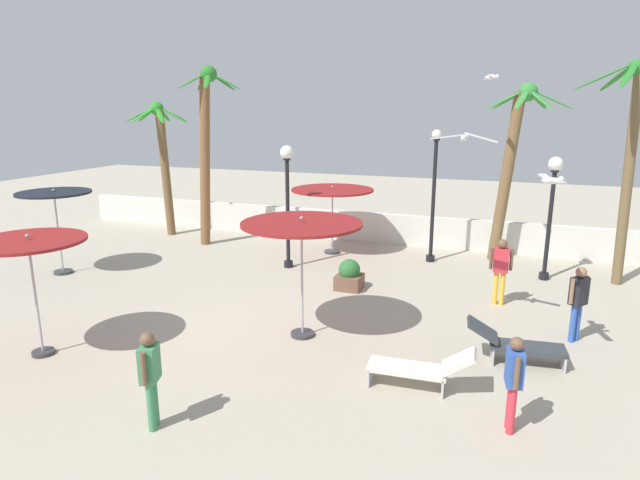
# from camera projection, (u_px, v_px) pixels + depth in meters

# --- Properties ---
(ground_plane) EXTENTS (56.00, 56.00, 0.00)m
(ground_plane) POSITION_uv_depth(u_px,v_px,m) (273.00, 332.00, 11.91)
(ground_plane) COLOR #B2A893
(boundary_wall) EXTENTS (25.20, 0.30, 1.08)m
(boundary_wall) POSITION_uv_depth(u_px,v_px,m) (373.00, 227.00, 19.85)
(boundary_wall) COLOR silver
(boundary_wall) RESTS_ON ground_plane
(patio_umbrella_0) EXTENTS (2.14, 2.14, 2.52)m
(patio_umbrella_0) POSITION_uv_depth(u_px,v_px,m) (29.00, 248.00, 10.30)
(patio_umbrella_0) COLOR #333338
(patio_umbrella_0) RESTS_ON ground_plane
(patio_umbrella_1) EXTENTS (2.56, 2.56, 2.68)m
(patio_umbrella_1) POSITION_uv_depth(u_px,v_px,m) (302.00, 230.00, 11.15)
(patio_umbrella_1) COLOR #333338
(patio_umbrella_1) RESTS_ON ground_plane
(patio_umbrella_2) EXTENTS (2.77, 2.77, 2.33)m
(patio_umbrella_2) POSITION_uv_depth(u_px,v_px,m) (332.00, 193.00, 17.90)
(patio_umbrella_2) COLOR #333338
(patio_umbrella_2) RESTS_ON ground_plane
(patio_umbrella_3) EXTENTS (2.08, 2.08, 2.58)m
(patio_umbrella_3) POSITION_uv_depth(u_px,v_px,m) (55.00, 200.00, 15.61)
(patio_umbrella_3) COLOR #333338
(patio_umbrella_3) RESTS_ON ground_plane
(palm_tree_0) EXTENTS (2.06, 2.13, 6.27)m
(palm_tree_0) POSITION_uv_depth(u_px,v_px,m) (206.00, 141.00, 18.63)
(palm_tree_0) COLOR brown
(palm_tree_0) RESTS_ON ground_plane
(palm_tree_1) EXTENTS (2.56, 2.58, 5.63)m
(palm_tree_1) POSITION_uv_depth(u_px,v_px,m) (512.00, 154.00, 16.73)
(palm_tree_1) COLOR brown
(palm_tree_1) RESTS_ON ground_plane
(palm_tree_2) EXTENTS (2.96, 2.82, 6.11)m
(palm_tree_2) POSITION_uv_depth(u_px,v_px,m) (630.00, 149.00, 14.31)
(palm_tree_2) COLOR brown
(palm_tree_2) RESTS_ON ground_plane
(palm_tree_3) EXTENTS (2.44, 2.42, 5.10)m
(palm_tree_3) POSITION_uv_depth(u_px,v_px,m) (163.00, 153.00, 20.38)
(palm_tree_3) COLOR brown
(palm_tree_3) RESTS_ON ground_plane
(lamp_post_0) EXTENTS (0.41, 0.41, 3.79)m
(lamp_post_0) POSITION_uv_depth(u_px,v_px,m) (287.00, 188.00, 16.15)
(lamp_post_0) COLOR black
(lamp_post_0) RESTS_ON ground_plane
(lamp_post_1) EXTENTS (0.31, 0.31, 4.23)m
(lamp_post_1) POSITION_uv_depth(u_px,v_px,m) (434.00, 191.00, 16.84)
(lamp_post_1) COLOR black
(lamp_post_1) RESTS_ON ground_plane
(lamp_post_2) EXTENTS (0.40, 0.40, 3.56)m
(lamp_post_2) POSITION_uv_depth(u_px,v_px,m) (552.00, 200.00, 15.01)
(lamp_post_2) COLOR black
(lamp_post_2) RESTS_ON ground_plane
(lounge_chair_0) EXTENTS (1.91, 0.74, 0.83)m
(lounge_chair_0) POSITION_uv_depth(u_px,v_px,m) (515.00, 344.00, 10.39)
(lounge_chair_0) COLOR #B7B7BC
(lounge_chair_0) RESTS_ON ground_plane
(lounge_chair_1) EXTENTS (1.90, 0.64, 0.83)m
(lounge_chair_1) POSITION_uv_depth(u_px,v_px,m) (421.00, 368.00, 9.44)
(lounge_chair_1) COLOR #B7B7BC
(lounge_chair_1) RESTS_ON ground_plane
(guest_0) EXTENTS (0.56, 0.27, 1.71)m
(guest_0) POSITION_uv_depth(u_px,v_px,m) (501.00, 265.00, 13.34)
(guest_0) COLOR gold
(guest_0) RESTS_ON ground_plane
(guest_1) EXTENTS (0.29, 0.56, 1.56)m
(guest_1) POSITION_uv_depth(u_px,v_px,m) (514.00, 375.00, 8.07)
(guest_1) COLOR #D8333F
(guest_1) RESTS_ON ground_plane
(guest_2) EXTENTS (0.34, 0.54, 1.61)m
(guest_2) POSITION_uv_depth(u_px,v_px,m) (150.00, 371.00, 8.13)
(guest_2) COLOR #3F8C59
(guest_2) RESTS_ON ground_plane
(guest_3) EXTENTS (0.41, 0.45, 1.66)m
(guest_3) POSITION_uv_depth(u_px,v_px,m) (578.00, 297.00, 11.22)
(guest_3) COLOR #3359B2
(guest_3) RESTS_ON ground_plane
(seagull_0) EXTENTS (1.35, 0.38, 0.19)m
(seagull_0) POSITION_uv_depth(u_px,v_px,m) (464.00, 138.00, 10.63)
(seagull_0) COLOR white
(seagull_1) EXTENTS (0.45, 1.29, 0.15)m
(seagull_1) POSITION_uv_depth(u_px,v_px,m) (492.00, 77.00, 14.63)
(seagull_1) COLOR white
(seagull_2) EXTENTS (0.42, 1.13, 0.14)m
(seagull_2) POSITION_uv_depth(u_px,v_px,m) (552.00, 180.00, 9.25)
(seagull_2) COLOR white
(planter) EXTENTS (0.70, 0.70, 0.85)m
(planter) POSITION_uv_depth(u_px,v_px,m) (349.00, 276.00, 14.66)
(planter) COLOR brown
(planter) RESTS_ON ground_plane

